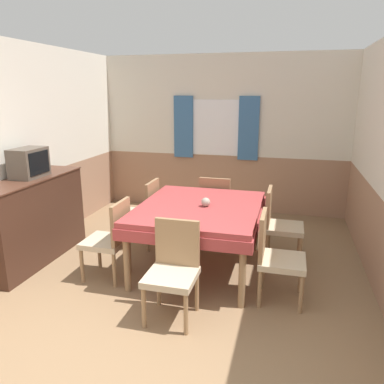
# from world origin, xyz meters

# --- Properties ---
(wall_back) EXTENTS (4.51, 0.10, 2.60)m
(wall_back) POSITION_xyz_m (-0.01, 4.46, 1.31)
(wall_back) COLOR silver
(wall_back) RESTS_ON ground_plane
(wall_left) EXTENTS (0.05, 4.83, 2.60)m
(wall_left) POSITION_xyz_m (-2.08, 2.22, 1.30)
(wall_left) COLOR silver
(wall_left) RESTS_ON ground_plane
(dining_table) EXTENTS (1.37, 1.59, 0.77)m
(dining_table) POSITION_xyz_m (0.17, 2.13, 0.66)
(dining_table) COLOR #9E3838
(dining_table) RESTS_ON ground_plane
(chair_right_near) EXTENTS (0.44, 0.44, 0.89)m
(chair_right_near) POSITION_xyz_m (1.05, 1.65, 0.48)
(chair_right_near) COLOR #93704C
(chair_right_near) RESTS_ON ground_plane
(chair_left_far) EXTENTS (0.44, 0.44, 0.89)m
(chair_left_far) POSITION_xyz_m (-0.70, 2.60, 0.48)
(chair_left_far) COLOR #93704C
(chair_left_far) RESTS_ON ground_plane
(chair_head_near) EXTENTS (0.44, 0.44, 0.89)m
(chair_head_near) POSITION_xyz_m (0.17, 1.14, 0.48)
(chair_head_near) COLOR #93704C
(chair_head_near) RESTS_ON ground_plane
(chair_left_near) EXTENTS (0.44, 0.44, 0.89)m
(chair_left_near) POSITION_xyz_m (-0.70, 1.65, 0.48)
(chair_left_near) COLOR #93704C
(chair_left_near) RESTS_ON ground_plane
(chair_head_window) EXTENTS (0.44, 0.44, 0.89)m
(chair_head_window) POSITION_xyz_m (0.17, 3.11, 0.48)
(chair_head_window) COLOR #93704C
(chair_head_window) RESTS_ON ground_plane
(chair_right_far) EXTENTS (0.44, 0.44, 0.89)m
(chair_right_far) POSITION_xyz_m (1.05, 2.60, 0.48)
(chair_right_far) COLOR #93704C
(chair_right_far) RESTS_ON ground_plane
(sideboard) EXTENTS (0.46, 1.54, 1.03)m
(sideboard) POSITION_xyz_m (-1.81, 1.83, 0.52)
(sideboard) COLOR #3D2319
(sideboard) RESTS_ON ground_plane
(tv) EXTENTS (0.29, 0.42, 0.35)m
(tv) POSITION_xyz_m (-1.83, 1.89, 1.20)
(tv) COLOR #51473D
(tv) RESTS_ON sideboard
(vase) EXTENTS (0.10, 0.10, 0.10)m
(vase) POSITION_xyz_m (0.25, 2.10, 0.82)
(vase) COLOR #A39989
(vase) RESTS_ON dining_table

